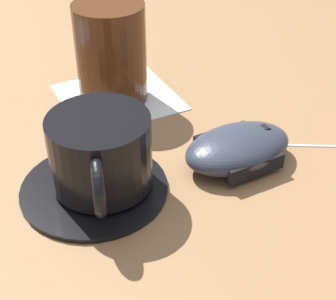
# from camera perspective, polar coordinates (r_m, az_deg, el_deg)

# --- Properties ---
(ground_plane) EXTENTS (3.00, 3.00, 0.00)m
(ground_plane) POSITION_cam_1_polar(r_m,az_deg,el_deg) (0.52, -9.86, -0.78)
(ground_plane) COLOR olive
(saucer) EXTENTS (0.13, 0.13, 0.01)m
(saucer) POSITION_cam_1_polar(r_m,az_deg,el_deg) (0.47, -8.18, -4.02)
(saucer) COLOR black
(saucer) RESTS_ON ground
(coffee_cup) EXTENTS (0.12, 0.09, 0.07)m
(coffee_cup) POSITION_cam_1_polar(r_m,az_deg,el_deg) (0.45, -7.98, -0.46)
(coffee_cup) COLOR black
(coffee_cup) RESTS_ON saucer
(computer_mouse) EXTENTS (0.08, 0.11, 0.03)m
(computer_mouse) POSITION_cam_1_polar(r_m,az_deg,el_deg) (0.50, 7.75, 0.23)
(computer_mouse) COLOR #2D3342
(computer_mouse) RESTS_ON ground
(napkin_under_glass) EXTENTS (0.14, 0.14, 0.00)m
(napkin_under_glass) POSITION_cam_1_polar(r_m,az_deg,el_deg) (0.61, -5.54, 5.90)
(napkin_under_glass) COLOR white
(napkin_under_glass) RESTS_ON ground
(drinking_glass) EXTENTS (0.08, 0.08, 0.11)m
(drinking_glass) POSITION_cam_1_polar(r_m,az_deg,el_deg) (0.58, -6.33, 10.66)
(drinking_glass) COLOR #4C2814
(drinking_glass) RESTS_ON napkin_under_glass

